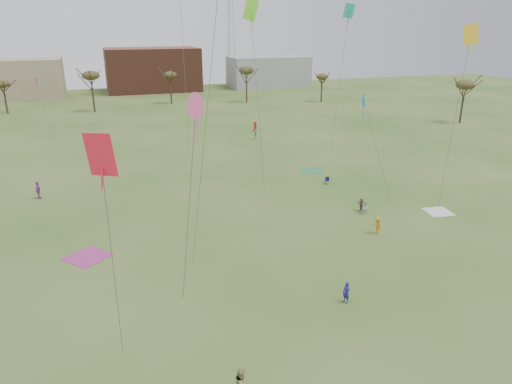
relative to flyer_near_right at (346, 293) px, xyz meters
name	(u,v)px	position (x,y,z in m)	size (l,w,h in m)	color
ground	(318,336)	(-3.51, -2.79, -0.78)	(260.00, 260.00, 0.00)	#31541A
flyer_near_right	(346,293)	(0.00, 0.00, 0.00)	(0.57, 0.38, 1.57)	navy
spectator_fore_c	(361,205)	(9.84, 14.64, -0.08)	(1.31, 0.42, 1.41)	brown
flyer_mid_b	(377,225)	(8.38, 9.29, 0.07)	(1.10, 0.63, 1.70)	#B97D22
spectator_mid_d	(38,190)	(-22.19, 29.49, 0.19)	(1.15, 0.48, 1.96)	purple
spectator_mid_e	(365,208)	(9.82, 13.74, -0.05)	(0.71, 0.55, 1.47)	silver
flyer_far_b	(255,127)	(11.73, 54.69, 0.11)	(0.88, 0.57, 1.80)	maroon
flyer_far_c	(255,135)	(9.78, 48.73, -0.02)	(0.99, 0.57, 1.53)	#2262A0
blanket_cream	(438,212)	(17.38, 11.87, -0.78)	(2.53, 2.53, 0.03)	white
blanket_plum	(88,257)	(-17.11, 12.99, -0.78)	(3.07, 3.07, 0.03)	#A8337A
blanket_olive	(312,171)	(11.16, 29.34, -0.78)	(2.83, 2.83, 0.03)	#2F8249
camp_chair_right	(327,182)	(10.51, 23.75, -0.52)	(0.74, 0.74, 0.87)	#15153A
tree_line	(138,82)	(-6.35, 76.33, 6.30)	(117.44, 49.32, 8.91)	#3A2B1E
building_brick	(153,69)	(1.49, 117.21, 5.22)	(26.00, 16.00, 12.00)	brown
building_grey	(268,72)	(36.49, 115.21, 3.72)	(24.00, 12.00, 9.00)	gray
radio_tower	(230,21)	(26.49, 122.21, 18.43)	(1.51, 1.72, 41.00)	#9EA3A8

